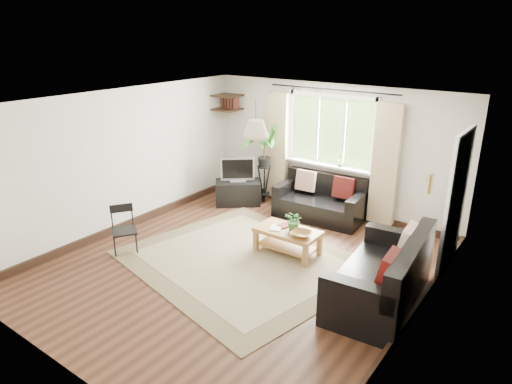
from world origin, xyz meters
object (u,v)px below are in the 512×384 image
Objects in this scene: tv_stand at (238,192)px; palm_stand at (264,163)px; sofa_right at (380,271)px; sofa_back at (320,199)px; coffee_table at (287,242)px; folding_chair at (124,232)px.

palm_stand reaches higher than tv_stand.
sofa_right is 3.83m from palm_stand.
sofa_right reaches higher than sofa_back.
sofa_back is 1.57m from coffee_table.
sofa_right is at bearing -39.92° from folding_chair.
coffee_table is 0.60× the size of palm_stand.
folding_chair is (-3.64, -1.08, -0.05)m from sofa_right.
sofa_right is 1.85× the size of coffee_table.
sofa_back is 2.74m from sofa_right.
folding_chair reaches higher than sofa_back.
coffee_table is (0.27, -1.53, -0.17)m from sofa_back.
sofa_back is 0.97× the size of palm_stand.
tv_stand is 0.79m from palm_stand.
palm_stand is at bearing 25.83° from folding_chair.
coffee_table is at bearing -83.56° from sofa_back.
tv_stand reaches higher than coffee_table.
tv_stand is at bearing -173.62° from sofa_back.
coffee_table is 2.31m from tv_stand.
sofa_back is at bearing 3.89° from folding_chair.
coffee_table is (-1.64, 0.42, -0.23)m from sofa_right.
folding_chair is at bearing -123.36° from sofa_back.
sofa_back is 2.07× the size of folding_chair.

